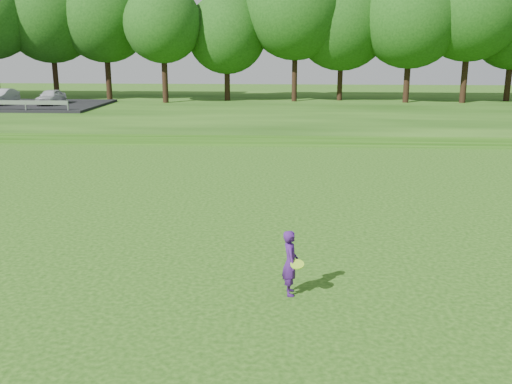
{
  "coord_description": "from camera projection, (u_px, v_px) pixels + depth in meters",
  "views": [
    {
      "loc": [
        3.14,
        -11.82,
        5.39
      ],
      "look_at": [
        2.19,
        3.95,
        1.3
      ],
      "focal_mm": 40.0,
      "sensor_mm": 36.0,
      "label": 1
    }
  ],
  "objects": [
    {
      "name": "walking_path",
      "position": [
        235.0,
        143.0,
        32.28
      ],
      "size": [
        130.0,
        1.6,
        0.04
      ],
      "primitive_type": "cube",
      "color": "gray",
      "rests_on": "ground"
    },
    {
      "name": "woman",
      "position": [
        290.0,
        263.0,
        12.54
      ],
      "size": [
        0.51,
        0.67,
        1.48
      ],
      "color": "#401769",
      "rests_on": "ground"
    },
    {
      "name": "treeline",
      "position": [
        255.0,
        11.0,
        47.65
      ],
      "size": [
        104.0,
        7.0,
        15.0
      ],
      "primitive_type": null,
      "color": "#153F0E",
      "rests_on": "berm"
    },
    {
      "name": "ground",
      "position": [
        150.0,
        289.0,
        12.96
      ],
      "size": [
        140.0,
        140.0,
        0.0
      ],
      "primitive_type": "plane",
      "color": "#183F0C",
      "rests_on": "ground"
    },
    {
      "name": "berm",
      "position": [
        251.0,
        110.0,
        45.74
      ],
      "size": [
        130.0,
        30.0,
        0.6
      ],
      "primitive_type": "cube",
      "color": "#183F0C",
      "rests_on": "ground"
    }
  ]
}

